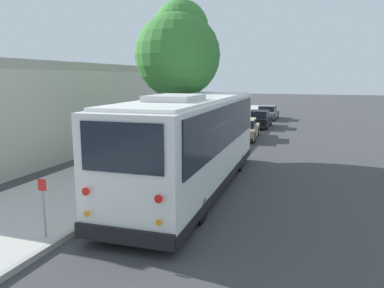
% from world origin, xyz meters
% --- Properties ---
extents(ground_plane, '(160.00, 160.00, 0.00)m').
position_xyz_m(ground_plane, '(0.00, 0.00, 0.00)').
color(ground_plane, '#3D3D3F').
extents(sidewalk_slab, '(80.00, 4.09, 0.15)m').
position_xyz_m(sidewalk_slab, '(0.00, 3.79, 0.07)').
color(sidewalk_slab, '#B2AFA8').
rests_on(sidewalk_slab, ground).
extents(curb_strip, '(80.00, 0.14, 0.15)m').
position_xyz_m(curb_strip, '(0.00, 1.68, 0.07)').
color(curb_strip, '#9D9A94').
rests_on(curb_strip, ground).
extents(shuttle_bus, '(10.72, 2.92, 3.37)m').
position_xyz_m(shuttle_bus, '(1.41, 0.10, 1.80)').
color(shuttle_bus, white).
rests_on(shuttle_bus, ground).
extents(parked_sedan_tan, '(4.51, 1.99, 1.29)m').
position_xyz_m(parked_sedan_tan, '(12.89, 0.57, 0.60)').
color(parked_sedan_tan, tan).
rests_on(parked_sedan_tan, ground).
extents(parked_sedan_black, '(4.17, 1.72, 1.31)m').
position_xyz_m(parked_sedan_black, '(18.77, 0.51, 0.61)').
color(parked_sedan_black, black).
rests_on(parked_sedan_black, ground).
extents(parked_sedan_gray, '(4.57, 1.73, 1.28)m').
position_xyz_m(parked_sedan_gray, '(24.70, 0.62, 0.59)').
color(parked_sedan_gray, slate).
rests_on(parked_sedan_gray, ground).
extents(street_tree, '(4.03, 4.03, 7.37)m').
position_xyz_m(street_tree, '(6.35, 2.53, 5.14)').
color(street_tree, brown).
rests_on(street_tree, sidewalk_slab).
extents(sign_post_near, '(0.06, 0.22, 1.42)m').
position_xyz_m(sign_post_near, '(-3.88, 2.01, 0.89)').
color(sign_post_near, gray).
rests_on(sign_post_near, sidewalk_slab).
extents(sign_post_far, '(0.06, 0.22, 1.46)m').
position_xyz_m(sign_post_far, '(-2.45, 2.01, 0.90)').
color(sign_post_far, gray).
rests_on(sign_post_far, sidewalk_slab).
extents(fire_hydrant, '(0.22, 0.22, 0.81)m').
position_xyz_m(fire_hydrant, '(9.86, 2.16, 0.55)').
color(fire_hydrant, red).
rests_on(fire_hydrant, sidewalk_slab).
extents(building_backdrop, '(25.09, 6.69, 4.59)m').
position_xyz_m(building_backdrop, '(9.34, 10.36, 2.10)').
color(building_backdrop, beige).
rests_on(building_backdrop, ground).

